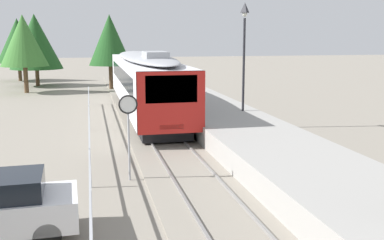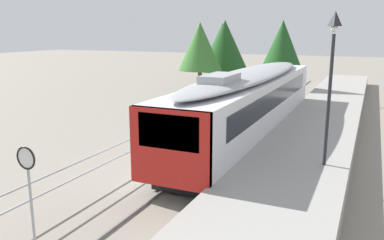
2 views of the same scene
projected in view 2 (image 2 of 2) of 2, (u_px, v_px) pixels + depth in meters
The scene contains 10 objects.
ground_plane at pixel (170, 149), 19.31m from camera, with size 160.00×160.00×0.00m, color gray.
track_rails at pixel (229, 156), 18.09m from camera, with size 3.20×60.00×0.14m.
commuter_train at pixel (250, 100), 20.40m from camera, with size 2.82×18.17×3.74m.
station_platform at pixel (302, 156), 16.69m from camera, with size 3.90×60.00×0.90m, color #999691.
platform_lamp_mid_platform at pixel (332, 60), 13.47m from camera, with size 0.34×0.34×5.35m.
speed_limit_sign at pixel (28, 172), 9.99m from camera, with size 0.61×0.10×2.81m.
tree_behind_carpark at pixel (282, 47), 32.72m from camera, with size 3.69×3.69×6.48m.
tree_behind_station_far at pixel (222, 44), 45.24m from camera, with size 4.34×4.34×6.44m.
tree_distant_left at pixel (225, 46), 39.37m from camera, with size 4.84×4.84×6.65m.
tree_distant_centre at pixel (200, 47), 34.72m from camera, with size 3.84×3.84×6.37m.
Camera 2 is at (5.63, 5.56, 5.59)m, focal length 37.23 mm.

